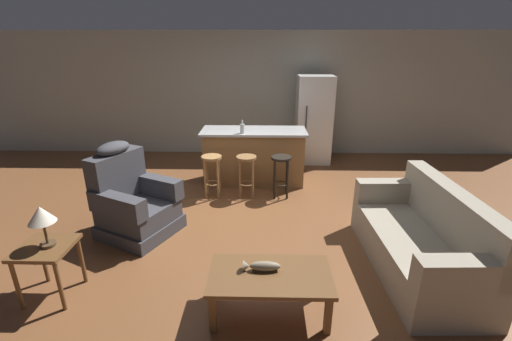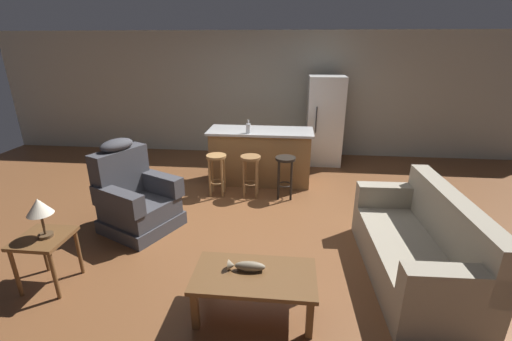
# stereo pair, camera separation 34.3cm
# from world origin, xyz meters

# --- Properties ---
(ground_plane) EXTENTS (12.00, 12.00, 0.00)m
(ground_plane) POSITION_xyz_m (0.00, 0.00, 0.00)
(ground_plane) COLOR brown
(back_wall) EXTENTS (12.00, 0.05, 2.60)m
(back_wall) POSITION_xyz_m (0.00, 3.12, 1.30)
(back_wall) COLOR #B2B2A3
(back_wall) RESTS_ON ground_plane
(coffee_table) EXTENTS (1.10, 0.60, 0.42)m
(coffee_table) POSITION_xyz_m (0.24, -1.85, 0.36)
(coffee_table) COLOR brown
(coffee_table) RESTS_ON ground_plane
(fish_figurine) EXTENTS (0.34, 0.10, 0.10)m
(fish_figurine) POSITION_xyz_m (0.16, -1.80, 0.46)
(fish_figurine) COLOR #4C3823
(fish_figurine) RESTS_ON coffee_table
(couch) EXTENTS (0.90, 1.92, 0.94)m
(couch) POSITION_xyz_m (1.89, -1.15, 0.34)
(couch) COLOR #9E937F
(couch) RESTS_ON ground_plane
(recliner_near_lamp) EXTENTS (1.12, 1.12, 1.20)m
(recliner_near_lamp) POSITION_xyz_m (-1.51, -0.43, 0.42)
(recliner_near_lamp) COLOR #3D3D42
(recliner_near_lamp) RESTS_ON ground_plane
(end_table) EXTENTS (0.48, 0.48, 0.56)m
(end_table) POSITION_xyz_m (-1.89, -1.67, 0.46)
(end_table) COLOR brown
(end_table) RESTS_ON ground_plane
(table_lamp) EXTENTS (0.24, 0.24, 0.41)m
(table_lamp) POSITION_xyz_m (-1.85, -1.66, 0.87)
(table_lamp) COLOR #4C3823
(table_lamp) RESTS_ON end_table
(kitchen_island) EXTENTS (1.80, 0.70, 0.95)m
(kitchen_island) POSITION_xyz_m (0.00, 1.35, 0.48)
(kitchen_island) COLOR olive
(kitchen_island) RESTS_ON ground_plane
(bar_stool_left) EXTENTS (0.32, 0.32, 0.68)m
(bar_stool_left) POSITION_xyz_m (-0.65, 0.72, 0.47)
(bar_stool_left) COLOR #A87A47
(bar_stool_left) RESTS_ON ground_plane
(bar_stool_middle) EXTENTS (0.32, 0.32, 0.68)m
(bar_stool_middle) POSITION_xyz_m (-0.10, 0.72, 0.47)
(bar_stool_middle) COLOR olive
(bar_stool_middle) RESTS_ON ground_plane
(bar_stool_right) EXTENTS (0.32, 0.32, 0.68)m
(bar_stool_right) POSITION_xyz_m (0.45, 0.72, 0.47)
(bar_stool_right) COLOR black
(bar_stool_right) RESTS_ON ground_plane
(refrigerator) EXTENTS (0.70, 0.69, 1.76)m
(refrigerator) POSITION_xyz_m (1.19, 2.55, 0.88)
(refrigerator) COLOR white
(refrigerator) RESTS_ON ground_plane
(bottle_tall_green) EXTENTS (0.08, 0.08, 0.22)m
(bottle_tall_green) POSITION_xyz_m (-0.18, 1.12, 1.03)
(bottle_tall_green) COLOR silver
(bottle_tall_green) RESTS_ON kitchen_island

